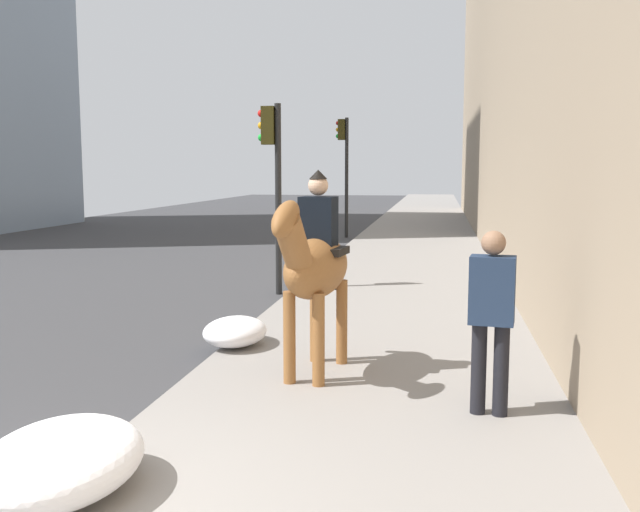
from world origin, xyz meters
The scene contains 6 objects.
mounted_horse_near centered at (3.71, -1.38, 1.35)m, with size 2.15×0.76×2.24m.
pedestrian_greeting centered at (2.73, -3.18, 1.10)m, with size 0.31×0.43×1.70m.
traffic_light_near_curb centered at (9.19, 0.36, 2.40)m, with size 0.20×0.44×3.56m.
traffic_light_far_curb centered at (20.52, 0.53, 2.73)m, with size 0.20×0.44×4.10m.
snow_pile_near centered at (0.58, -0.15, 0.36)m, with size 1.39×1.07×0.48m, color white.
snow_pile_far centered at (4.83, -0.15, 0.30)m, with size 1.04×0.80×0.36m, color white.
Camera 1 is at (-3.73, -2.69, 2.37)m, focal length 39.71 mm.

